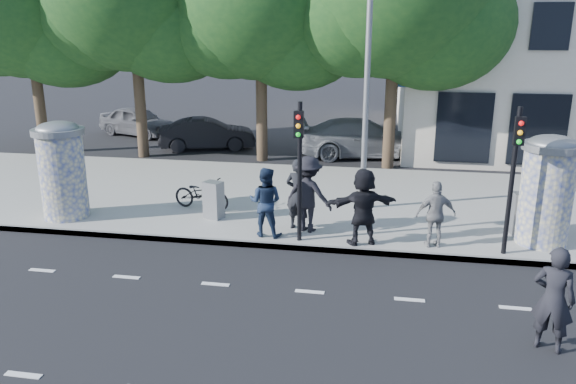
% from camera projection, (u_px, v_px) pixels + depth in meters
% --- Properties ---
extents(ground, '(120.00, 120.00, 0.00)m').
position_uv_depth(ground, '(299.00, 327.00, 10.13)').
color(ground, black).
rests_on(ground, ground).
extents(sidewalk, '(40.00, 8.00, 0.15)m').
position_uv_depth(sidewalk, '(337.00, 201.00, 17.19)').
color(sidewalk, gray).
rests_on(sidewalk, ground).
extents(curb, '(40.00, 0.10, 0.16)m').
position_uv_depth(curb, '(322.00, 249.00, 13.46)').
color(curb, slate).
rests_on(curb, ground).
extents(lane_dash_far, '(32.00, 0.12, 0.01)m').
position_uv_depth(lane_dash_far, '(310.00, 292.00, 11.45)').
color(lane_dash_far, silver).
rests_on(lane_dash_far, ground).
extents(ad_column_left, '(1.36, 1.36, 2.65)m').
position_uv_depth(ad_column_left, '(62.00, 168.00, 15.14)').
color(ad_column_left, beige).
rests_on(ad_column_left, sidewalk).
extents(ad_column_right, '(1.36, 1.36, 2.65)m').
position_uv_depth(ad_column_right, '(547.00, 188.00, 13.27)').
color(ad_column_right, beige).
rests_on(ad_column_right, sidewalk).
extents(traffic_pole_near, '(0.22, 0.31, 3.40)m').
position_uv_depth(traffic_pole_near, '(299.00, 158.00, 13.18)').
color(traffic_pole_near, black).
rests_on(traffic_pole_near, sidewalk).
extents(traffic_pole_far, '(0.22, 0.31, 3.40)m').
position_uv_depth(traffic_pole_far, '(514.00, 167.00, 12.38)').
color(traffic_pole_far, black).
rests_on(traffic_pole_far, sidewalk).
extents(street_lamp, '(0.25, 0.93, 8.00)m').
position_uv_depth(street_lamp, '(368.00, 42.00, 14.90)').
color(street_lamp, slate).
rests_on(street_lamp, sidewalk).
extents(tree_far_left, '(7.20, 7.20, 9.26)m').
position_uv_depth(tree_far_left, '(27.00, 0.00, 22.34)').
color(tree_far_left, '#38281C').
rests_on(tree_far_left, ground).
extents(tree_near_left, '(6.80, 6.80, 8.97)m').
position_uv_depth(tree_near_left, '(260.00, 2.00, 20.98)').
color(tree_near_left, '#38281C').
rests_on(tree_near_left, ground).
extents(ped_a, '(0.86, 0.60, 1.69)m').
position_uv_depth(ped_a, '(58.00, 188.00, 15.24)').
color(ped_a, black).
rests_on(ped_a, sidewalk).
extents(ped_b, '(0.77, 0.61, 1.87)m').
position_uv_depth(ped_b, '(298.00, 194.00, 14.34)').
color(ped_b, black).
rests_on(ped_b, sidewalk).
extents(ped_c, '(0.92, 0.76, 1.75)m').
position_uv_depth(ped_c, '(265.00, 202.00, 13.89)').
color(ped_c, '#18263E').
rests_on(ped_c, sidewalk).
extents(ped_d, '(1.43, 1.11, 1.95)m').
position_uv_depth(ped_d, '(309.00, 194.00, 14.20)').
color(ped_d, black).
rests_on(ped_d, sidewalk).
extents(ped_e, '(1.04, 0.73, 1.61)m').
position_uv_depth(ped_e, '(436.00, 214.00, 13.20)').
color(ped_e, gray).
rests_on(ped_e, sidewalk).
extents(ped_f, '(1.85, 1.18, 1.88)m').
position_uv_depth(ped_f, '(363.00, 207.00, 13.34)').
color(ped_f, black).
rests_on(ped_f, sidewalk).
extents(man_road, '(0.79, 0.67, 1.83)m').
position_uv_depth(man_road, '(553.00, 299.00, 9.19)').
color(man_road, black).
rests_on(man_road, ground).
extents(bicycle, '(0.93, 1.81, 0.91)m').
position_uv_depth(bicycle, '(201.00, 194.00, 16.05)').
color(bicycle, black).
rests_on(bicycle, sidewalk).
extents(cabinet_left, '(0.59, 0.51, 1.03)m').
position_uv_depth(cabinet_left, '(214.00, 200.00, 15.27)').
color(cabinet_left, gray).
rests_on(cabinet_left, sidewalk).
extents(cabinet_right, '(0.56, 0.44, 1.07)m').
position_uv_depth(cabinet_right, '(522.00, 213.00, 14.11)').
color(cabinet_right, slate).
rests_on(cabinet_right, sidewalk).
extents(car_left, '(3.02, 4.45, 1.41)m').
position_uv_depth(car_left, '(138.00, 121.00, 27.66)').
color(car_left, '#55565D').
rests_on(car_left, ground).
extents(car_mid, '(2.66, 4.38, 1.36)m').
position_uv_depth(car_mid, '(207.00, 134.00, 24.53)').
color(car_mid, black).
rests_on(car_mid, ground).
extents(car_right, '(3.35, 5.75, 1.56)m').
position_uv_depth(car_right, '(363.00, 138.00, 23.10)').
color(car_right, slate).
rests_on(car_right, ground).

